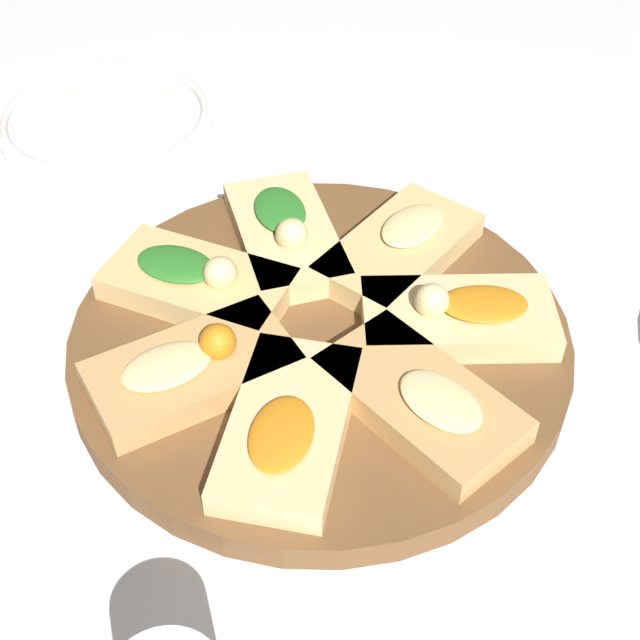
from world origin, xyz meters
TOP-DOWN VIEW (x-y plane):
  - ground_plane at (0.00, 0.00)m, footprint 3.00×3.00m
  - serving_board at (0.00, 0.00)m, footprint 0.40×0.40m
  - focaccia_slice_0 at (-0.10, 0.04)m, footprint 0.17×0.13m
  - focaccia_slice_1 at (-0.10, -0.05)m, footprint 0.17×0.14m
  - focaccia_slice_2 at (-0.02, -0.11)m, footprint 0.10×0.16m
  - focaccia_slice_3 at (0.07, -0.08)m, footprint 0.16×0.17m
  - focaccia_slice_4 at (0.11, 0.01)m, footprint 0.16×0.09m
  - focaccia_slice_5 at (0.06, 0.09)m, footprint 0.15×0.17m
  - focaccia_slice_6 at (-0.03, 0.11)m, footprint 0.11×0.17m
  - plate_left at (-0.41, 0.03)m, footprint 0.23×0.23m

SIDE VIEW (x-z plane):
  - ground_plane at x=0.00m, z-range 0.00..0.00m
  - plate_left at x=-0.41m, z-range 0.00..0.02m
  - serving_board at x=0.00m, z-range 0.00..0.02m
  - focaccia_slice_3 at x=0.07m, z-range 0.02..0.05m
  - focaccia_slice_4 at x=0.11m, z-range 0.02..0.05m
  - focaccia_slice_6 at x=-0.03m, z-range 0.02..0.05m
  - focaccia_slice_0 at x=-0.10m, z-range 0.02..0.06m
  - focaccia_slice_1 at x=-0.10m, z-range 0.02..0.06m
  - focaccia_slice_2 at x=-0.02m, z-range 0.02..0.06m
  - focaccia_slice_5 at x=0.06m, z-range 0.02..0.06m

